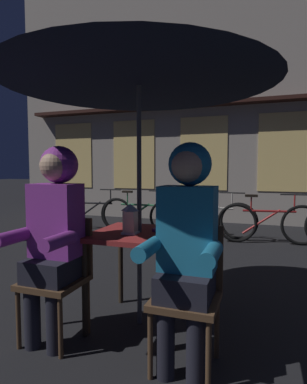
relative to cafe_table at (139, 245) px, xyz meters
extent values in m
plane|color=black|center=(0.00, 0.00, -0.64)|extent=(60.00, 60.00, 0.00)
cube|color=maroon|center=(0.00, 0.00, 0.08)|extent=(0.72, 0.72, 0.04)
cylinder|color=#2D2319|center=(-0.31, -0.31, -0.29)|extent=(0.04, 0.04, 0.70)
cylinder|color=#2D2319|center=(0.31, -0.31, -0.29)|extent=(0.04, 0.04, 0.70)
cylinder|color=#2D2319|center=(-0.31, 0.31, -0.29)|extent=(0.04, 0.04, 0.70)
cylinder|color=#2D2319|center=(0.31, 0.31, -0.29)|extent=(0.04, 0.04, 0.70)
cylinder|color=#4C4C51|center=(0.00, 0.00, 0.49)|extent=(0.04, 0.04, 2.25)
cone|color=black|center=(0.00, 0.00, 1.42)|extent=(2.10, 2.10, 0.38)
sphere|color=#4C4C51|center=(0.00, 0.00, 1.64)|extent=(0.06, 0.06, 0.06)
cube|color=white|center=(-0.04, -0.09, 0.11)|extent=(0.11, 0.11, 0.02)
cube|color=white|center=(-0.04, -0.09, 0.20)|extent=(0.09, 0.09, 0.16)
pyramid|color=white|center=(-0.04, -0.09, 0.31)|extent=(0.11, 0.11, 0.06)
cube|color=#513823|center=(-0.48, -0.44, -0.21)|extent=(0.40, 0.40, 0.04)
cylinder|color=#513823|center=(-0.31, -0.61, -0.43)|extent=(0.03, 0.03, 0.41)
cylinder|color=#513823|center=(-0.65, -0.61, -0.43)|extent=(0.03, 0.03, 0.41)
cylinder|color=#513823|center=(-0.31, -0.27, -0.43)|extent=(0.03, 0.03, 0.41)
cylinder|color=#513823|center=(-0.65, -0.27, -0.43)|extent=(0.03, 0.03, 0.41)
cube|color=#513823|center=(-0.48, -0.26, 0.02)|extent=(0.40, 0.03, 0.42)
cube|color=#513823|center=(0.48, -0.44, -0.21)|extent=(0.40, 0.40, 0.04)
cylinder|color=#513823|center=(0.65, -0.61, -0.43)|extent=(0.03, 0.03, 0.41)
cylinder|color=#513823|center=(0.31, -0.61, -0.43)|extent=(0.03, 0.03, 0.41)
cylinder|color=#513823|center=(0.65, -0.27, -0.43)|extent=(0.03, 0.03, 0.41)
cylinder|color=#513823|center=(0.31, -0.27, -0.43)|extent=(0.03, 0.03, 0.41)
cube|color=#513823|center=(0.48, -0.26, 0.02)|extent=(0.40, 0.03, 0.42)
cylinder|color=black|center=(-0.39, -0.57, -0.41)|extent=(0.11, 0.11, 0.45)
cylinder|color=black|center=(-0.57, -0.57, -0.41)|extent=(0.11, 0.11, 0.45)
cube|color=black|center=(-0.48, -0.44, -0.11)|extent=(0.32, 0.36, 0.16)
cube|color=purple|center=(-0.48, -0.40, 0.23)|extent=(0.34, 0.22, 0.52)
cylinder|color=purple|center=(-0.30, -0.62, 0.14)|extent=(0.09, 0.30, 0.09)
cylinder|color=purple|center=(-0.66, -0.62, 0.14)|extent=(0.09, 0.30, 0.09)
sphere|color=tan|center=(-0.48, -0.40, 0.62)|extent=(0.21, 0.21, 0.21)
sphere|color=purple|center=(-0.48, -0.35, 0.63)|extent=(0.27, 0.27, 0.27)
cylinder|color=black|center=(0.57, -0.57, -0.41)|extent=(0.11, 0.11, 0.45)
cylinder|color=black|center=(0.39, -0.57, -0.41)|extent=(0.11, 0.11, 0.45)
cube|color=black|center=(0.48, -0.44, -0.11)|extent=(0.32, 0.36, 0.16)
cube|color=teal|center=(0.48, -0.40, 0.23)|extent=(0.34, 0.22, 0.52)
cylinder|color=teal|center=(0.66, -0.62, 0.14)|extent=(0.09, 0.30, 0.09)
cylinder|color=teal|center=(0.30, -0.62, 0.14)|extent=(0.09, 0.30, 0.09)
sphere|color=tan|center=(0.48, -0.40, 0.62)|extent=(0.21, 0.21, 0.21)
sphere|color=teal|center=(0.48, -0.35, 0.63)|extent=(0.27, 0.27, 0.27)
cube|color=#9E9389|center=(-0.42, 5.40, 2.46)|extent=(10.00, 0.60, 6.20)
cube|color=#F4D17A|center=(-3.94, 5.09, 0.96)|extent=(1.10, 0.02, 1.70)
cube|color=#F4D17A|center=(-2.18, 5.09, 0.96)|extent=(1.10, 0.02, 1.70)
cube|color=#F4D17A|center=(-0.42, 5.09, 0.96)|extent=(1.10, 0.02, 1.70)
cube|color=#F4D17A|center=(1.34, 5.09, 0.96)|extent=(1.10, 0.02, 1.70)
cube|color=#331914|center=(-0.42, 4.95, 2.06)|extent=(9.00, 0.36, 0.08)
torus|color=black|center=(-1.87, 3.44, -0.31)|extent=(0.66, 0.13, 0.66)
torus|color=black|center=(-2.88, 3.31, -0.31)|extent=(0.66, 0.13, 0.66)
cylinder|color=black|center=(-2.37, 3.37, -0.09)|extent=(0.83, 0.14, 0.04)
cylinder|color=black|center=(-2.49, 3.36, -0.28)|extent=(0.61, 0.11, 0.44)
cylinder|color=black|center=(-2.66, 3.33, 0.03)|extent=(0.02, 0.02, 0.24)
cube|color=black|center=(-2.66, 3.33, 0.16)|extent=(0.21, 0.10, 0.04)
cylinder|color=black|center=(-1.99, 3.42, 0.05)|extent=(0.02, 0.02, 0.28)
cylinder|color=black|center=(-1.99, 3.42, 0.19)|extent=(0.44, 0.08, 0.02)
torus|color=black|center=(-0.80, 3.37, -0.31)|extent=(0.66, 0.06, 0.66)
torus|color=black|center=(-1.82, 3.38, -0.31)|extent=(0.66, 0.06, 0.66)
cylinder|color=#236B3D|center=(-1.31, 3.38, -0.09)|extent=(0.84, 0.05, 0.04)
cylinder|color=#236B3D|center=(-1.44, 3.38, -0.28)|extent=(0.61, 0.04, 0.44)
cylinder|color=#236B3D|center=(-1.60, 3.38, 0.03)|extent=(0.02, 0.02, 0.24)
cube|color=black|center=(-1.60, 3.38, 0.16)|extent=(0.20, 0.08, 0.04)
cylinder|color=#236B3D|center=(-0.93, 3.37, 0.05)|extent=(0.02, 0.02, 0.28)
cylinder|color=black|center=(-0.93, 3.37, 0.19)|extent=(0.44, 0.03, 0.02)
torus|color=black|center=(0.53, 3.33, -0.31)|extent=(0.66, 0.11, 0.66)
torus|color=black|center=(-0.49, 3.42, -0.31)|extent=(0.66, 0.11, 0.66)
cylinder|color=#ADA89E|center=(0.02, 3.38, -0.09)|extent=(0.84, 0.11, 0.04)
cylinder|color=#ADA89E|center=(-0.10, 3.39, -0.28)|extent=(0.61, 0.09, 0.44)
cylinder|color=#ADA89E|center=(-0.27, 3.40, 0.03)|extent=(0.02, 0.02, 0.24)
cube|color=black|center=(-0.27, 3.40, 0.16)|extent=(0.21, 0.10, 0.04)
cylinder|color=#ADA89E|center=(0.41, 3.34, 0.05)|extent=(0.02, 0.02, 0.28)
cylinder|color=black|center=(0.41, 3.34, 0.19)|extent=(0.44, 0.06, 0.02)
torus|color=black|center=(1.52, 3.28, -0.31)|extent=(0.66, 0.13, 0.66)
torus|color=black|center=(0.51, 3.15, -0.31)|extent=(0.66, 0.13, 0.66)
cylinder|color=maroon|center=(1.02, 3.22, -0.09)|extent=(0.83, 0.14, 0.04)
cylinder|color=maroon|center=(0.89, 3.20, -0.28)|extent=(0.61, 0.11, 0.44)
cylinder|color=maroon|center=(0.73, 3.18, 0.03)|extent=(0.02, 0.02, 0.24)
cube|color=black|center=(0.73, 3.18, 0.16)|extent=(0.21, 0.10, 0.04)
cylinder|color=maroon|center=(1.40, 3.27, 0.05)|extent=(0.02, 0.02, 0.28)
cylinder|color=black|center=(1.40, 3.27, 0.19)|extent=(0.44, 0.08, 0.02)
cube|color=#661E7A|center=(0.20, 0.10, 0.11)|extent=(0.21, 0.16, 0.02)
camera|label=1|loc=(0.91, -2.28, 0.59)|focal=29.56mm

